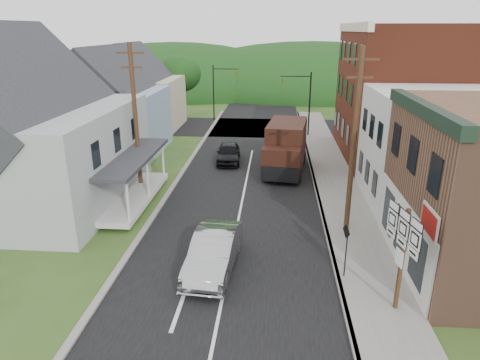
% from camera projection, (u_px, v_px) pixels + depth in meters
% --- Properties ---
extents(ground, '(120.00, 120.00, 0.00)m').
position_uv_depth(ground, '(230.00, 259.00, 19.07)').
color(ground, '#2D4719').
rests_on(ground, ground).
extents(road, '(9.00, 90.00, 0.02)m').
position_uv_depth(road, '(246.00, 183.00, 28.46)').
color(road, black).
rests_on(road, ground).
extents(cross_road, '(60.00, 9.00, 0.02)m').
position_uv_depth(cross_road, '(257.00, 127.00, 44.43)').
color(cross_road, black).
rests_on(cross_road, ground).
extents(sidewalk_right, '(2.80, 55.00, 0.15)m').
position_uv_depth(sidewalk_right, '(340.00, 195.00, 26.10)').
color(sidewalk_right, slate).
rests_on(sidewalk_right, ground).
extents(curb_right, '(0.20, 55.00, 0.15)m').
position_uv_depth(curb_right, '(318.00, 195.00, 26.21)').
color(curb_right, slate).
rests_on(curb_right, ground).
extents(curb_left, '(0.30, 55.00, 0.12)m').
position_uv_depth(curb_left, '(170.00, 191.00, 26.92)').
color(curb_left, slate).
rests_on(curb_left, ground).
extents(storefront_white, '(8.00, 7.00, 6.50)m').
position_uv_depth(storefront_white, '(442.00, 149.00, 24.16)').
color(storefront_white, silver).
rests_on(storefront_white, ground).
extents(storefront_red, '(8.00, 12.00, 10.00)m').
position_uv_depth(storefront_red, '(400.00, 94.00, 32.50)').
color(storefront_red, '#612517').
rests_on(storefront_red, ground).
extents(house_gray, '(10.20, 12.24, 8.35)m').
position_uv_depth(house_gray, '(30.00, 131.00, 24.21)').
color(house_gray, '#A9ABAF').
rests_on(house_gray, ground).
extents(house_blue, '(7.14, 8.16, 7.28)m').
position_uv_depth(house_blue, '(117.00, 107.00, 34.65)').
color(house_blue, '#879BB8').
rests_on(house_blue, ground).
extents(house_cream, '(7.14, 8.16, 7.28)m').
position_uv_depth(house_cream, '(143.00, 92.00, 43.14)').
color(house_cream, '#B8A98F').
rests_on(house_cream, ground).
extents(utility_pole_right, '(1.60, 0.26, 9.00)m').
position_uv_depth(utility_pole_right, '(354.00, 141.00, 20.37)').
color(utility_pole_right, '#472D19').
rests_on(utility_pole_right, ground).
extents(utility_pole_left, '(1.60, 0.26, 9.00)m').
position_uv_depth(utility_pole_left, '(136.00, 118.00, 25.53)').
color(utility_pole_left, '#472D19').
rests_on(utility_pole_left, ground).
extents(traffic_signal_right, '(2.87, 0.20, 6.00)m').
position_uv_depth(traffic_signal_right, '(302.00, 97.00, 39.56)').
color(traffic_signal_right, black).
rests_on(traffic_signal_right, ground).
extents(traffic_signal_left, '(2.87, 0.20, 6.00)m').
position_uv_depth(traffic_signal_left, '(220.00, 86.00, 46.79)').
color(traffic_signal_left, black).
rests_on(traffic_signal_left, ground).
extents(tree_left_b, '(4.80, 4.80, 6.94)m').
position_uv_depth(tree_left_b, '(7.00, 101.00, 30.02)').
color(tree_left_b, '#382616').
rests_on(tree_left_b, ground).
extents(tree_left_c, '(5.80, 5.80, 8.41)m').
position_uv_depth(tree_left_c, '(37.00, 74.00, 37.34)').
color(tree_left_c, '#382616').
rests_on(tree_left_c, ground).
extents(tree_left_d, '(4.80, 4.80, 6.94)m').
position_uv_depth(tree_left_d, '(180.00, 74.00, 48.19)').
color(tree_left_d, '#382616').
rests_on(tree_left_d, ground).
extents(forested_ridge, '(90.00, 30.00, 16.00)m').
position_uv_depth(forested_ridge, '(265.00, 91.00, 70.73)').
color(forested_ridge, black).
rests_on(forested_ridge, ground).
extents(silver_sedan, '(2.09, 5.08, 1.64)m').
position_uv_depth(silver_sedan, '(214.00, 252.00, 17.98)').
color(silver_sedan, '#9F9FA3').
rests_on(silver_sedan, ground).
extents(dark_sedan, '(2.01, 4.39, 1.46)m').
position_uv_depth(dark_sedan, '(229.00, 153.00, 32.63)').
color(dark_sedan, black).
rests_on(dark_sedan, ground).
extents(delivery_van, '(3.26, 6.49, 3.49)m').
position_uv_depth(delivery_van, '(286.00, 148.00, 30.15)').
color(delivery_van, black).
rests_on(delivery_van, ground).
extents(route_sign_cluster, '(0.54, 2.19, 3.90)m').
position_uv_depth(route_sign_cluster, '(402.00, 246.00, 14.65)').
color(route_sign_cluster, '#472D19').
rests_on(route_sign_cluster, sidewalk_right).
extents(warning_sign, '(0.21, 0.62, 2.33)m').
position_uv_depth(warning_sign, '(346.00, 243.00, 17.00)').
color(warning_sign, black).
rests_on(warning_sign, sidewalk_right).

